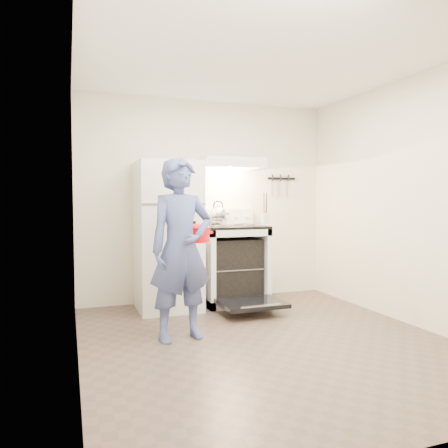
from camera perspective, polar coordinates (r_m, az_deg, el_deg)
The scene contains 15 objects.
floor at distance 4.06m, azimuth 5.61°, elevation -14.98°, with size 3.60×3.60×0.00m, color #503E36.
back_wall at distance 5.54m, azimuth -2.30°, elevation 3.02°, with size 3.20×0.02×2.50m, color beige.
refrigerator at distance 5.07m, azimuth -7.37°, elevation -1.54°, with size 0.70×0.70×1.70m, color silver.
stove_body at distance 5.37m, azimuth 1.12°, elevation -5.45°, with size 0.76×0.65×0.92m, color silver.
cooktop at distance 5.32m, azimuth 1.12°, elevation -0.38°, with size 0.76×0.65×0.03m, color black.
backsplash at distance 5.58m, azimuth 0.09°, elevation 0.97°, with size 0.76×0.07×0.20m, color silver.
oven_door at distance 4.89m, azimuth 3.62°, elevation -10.31°, with size 0.70×0.54×0.04m, color black.
oven_rack at distance 5.37m, azimuth 1.12°, elevation -5.66°, with size 0.60×0.52×0.01m, color gray.
range_hood at distance 5.40m, azimuth 0.85°, elevation 7.91°, with size 0.76×0.50×0.12m, color silver.
knife_strip at distance 5.93m, azimuth 7.52°, elevation 5.90°, with size 0.40×0.02×0.03m, color black.
pizza_stone at distance 5.45m, azimuth 0.87°, elevation -5.38°, with size 0.30×0.30×0.02m, color #82614C.
tea_kettle at distance 5.40m, azimuth -0.77°, elevation 1.44°, with size 0.25×0.21×0.30m, color #B5B5BA, non-canonical shape.
utensil_jar at distance 5.20m, azimuth 5.44°, elevation 0.74°, with size 0.09×0.09×0.13m, color silver.
person at distance 3.95m, azimuth -5.62°, elevation -3.28°, with size 0.60×0.39×1.64m, color #3A467A.
dutch_oven at distance 4.24m, azimuth -3.91°, elevation -1.42°, with size 0.37×0.30×0.24m, color red, non-canonical shape.
Camera 1 is at (-1.65, -3.49, 1.26)m, focal length 35.00 mm.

